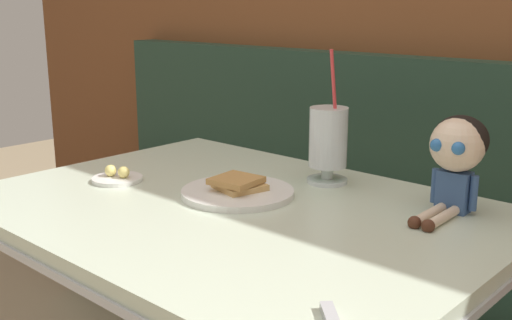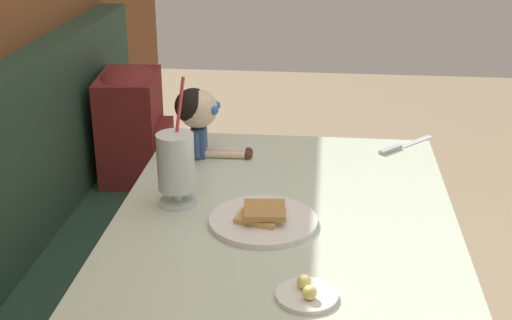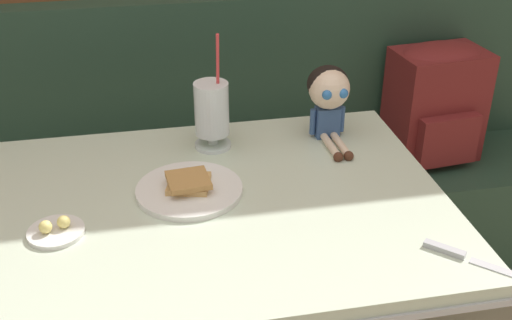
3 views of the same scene
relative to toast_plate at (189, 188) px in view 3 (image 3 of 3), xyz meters
The scene contains 8 objects.
booth_bench 0.72m from the toast_plate, 86.37° to the left, with size 2.60×0.48×1.00m.
diner_table 0.22m from the toast_plate, 52.70° to the right, with size 1.11×0.81×0.74m.
toast_plate is the anchor object (origin of this frame).
milkshake_glass 0.25m from the toast_plate, 68.59° to the left, with size 0.10×0.10×0.32m.
butter_saucer 0.31m from the toast_plate, 159.34° to the right, with size 0.12×0.12×0.04m.
butter_knife 0.62m from the toast_plate, 34.36° to the right, with size 0.18×0.18×0.01m.
seated_doll 0.47m from the toast_plate, 28.84° to the left, with size 0.11×0.22×0.20m.
backpack 1.05m from the toast_plate, 31.87° to the left, with size 0.32×0.27×0.41m.
Camera 3 is at (-0.13, -1.04, 1.53)m, focal length 44.56 mm.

